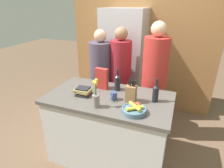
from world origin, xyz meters
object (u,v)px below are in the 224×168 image
(person_in_red_tee, at_px, (154,77))
(book_stack, at_px, (83,91))
(cereal_box, at_px, (102,79))
(bottle_oil, at_px, (156,93))
(refrigerator, at_px, (124,63))
(person_in_blue, at_px, (120,75))
(coffee_mug, at_px, (114,96))
(person_at_sink, at_px, (101,75))
(knife_block, at_px, (131,93))
(fruit_bowl, at_px, (135,109))
(bottle_vinegar, at_px, (117,82))
(flower_vase, at_px, (96,97))

(person_in_red_tee, bearing_deg, book_stack, -146.63)
(cereal_box, xyz_separation_m, bottle_oil, (0.70, -0.10, -0.03))
(book_stack, height_order, person_in_red_tee, person_in_red_tee)
(refrigerator, distance_m, person_in_blue, 0.55)
(coffee_mug, relative_size, person_at_sink, 0.07)
(person_at_sink, bearing_deg, person_in_blue, 11.96)
(refrigerator, xyz_separation_m, person_in_blue, (0.12, -0.53, -0.01))
(knife_block, bearing_deg, fruit_bowl, -64.13)
(knife_block, height_order, coffee_mug, knife_block)
(knife_block, relative_size, book_stack, 1.34)
(refrigerator, bearing_deg, bottle_vinegar, -76.58)
(fruit_bowl, distance_m, flower_vase, 0.42)
(person_in_red_tee, bearing_deg, bottle_oil, -91.52)
(knife_block, relative_size, coffee_mug, 2.40)
(refrigerator, distance_m, book_stack, 1.33)
(coffee_mug, bearing_deg, book_stack, -177.13)
(coffee_mug, relative_size, bottle_vinegar, 0.40)
(bottle_oil, bearing_deg, person_at_sink, 147.41)
(bottle_oil, relative_size, person_in_blue, 0.17)
(coffee_mug, height_order, bottle_vinegar, bottle_vinegar)
(fruit_bowl, height_order, knife_block, knife_block)
(book_stack, distance_m, person_in_blue, 0.82)
(fruit_bowl, bearing_deg, person_in_blue, 116.51)
(fruit_bowl, relative_size, book_stack, 1.21)
(refrigerator, distance_m, coffee_mug, 1.34)
(refrigerator, bearing_deg, bottle_oil, -57.73)
(fruit_bowl, relative_size, coffee_mug, 2.17)
(knife_block, xyz_separation_m, person_at_sink, (-0.67, 0.69, -0.12))
(cereal_box, height_order, person_in_red_tee, person_in_red_tee)
(book_stack, bearing_deg, person_in_blue, 75.60)
(book_stack, distance_m, person_at_sink, 0.75)
(fruit_bowl, xyz_separation_m, knife_block, (-0.10, 0.21, 0.06))
(flower_vase, bearing_deg, bottle_oil, 31.54)
(bottle_vinegar, bearing_deg, knife_block, -42.82)
(cereal_box, xyz_separation_m, bottle_vinegar, (0.21, 0.02, -0.02))
(cereal_box, bearing_deg, refrigerator, 92.48)
(flower_vase, bearing_deg, fruit_bowl, 5.77)
(flower_vase, relative_size, bottle_vinegar, 1.14)
(fruit_bowl, distance_m, bottle_vinegar, 0.55)
(flower_vase, bearing_deg, refrigerator, 96.73)
(refrigerator, height_order, person_in_red_tee, refrigerator)
(book_stack, xyz_separation_m, bottle_vinegar, (0.34, 0.27, 0.07))
(flower_vase, xyz_separation_m, person_at_sink, (-0.36, 0.94, -0.14))
(bottle_vinegar, xyz_separation_m, person_at_sink, (-0.43, 0.47, -0.13))
(person_in_blue, relative_size, person_in_red_tee, 0.94)
(fruit_bowl, distance_m, person_at_sink, 1.19)
(bottle_vinegar, relative_size, person_in_red_tee, 0.16)
(book_stack, height_order, person_at_sink, person_at_sink)
(person_in_red_tee, bearing_deg, refrigerator, 124.97)
(fruit_bowl, distance_m, person_in_red_tee, 0.89)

